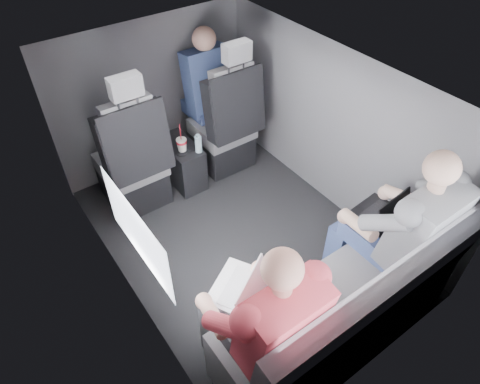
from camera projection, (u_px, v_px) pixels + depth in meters
floor at (240, 238)px, 3.41m from camera, size 2.60×2.60×0.00m
ceiling at (239, 85)px, 2.50m from camera, size 2.60×2.60×0.00m
panel_left at (118, 229)px, 2.56m from camera, size 0.02×2.60×1.35m
panel_right at (333, 130)px, 3.34m from camera, size 0.02×2.60×1.35m
panel_front at (153, 96)px, 3.73m from camera, size 1.80×0.02×1.35m
panel_back at (388, 306)px, 2.17m from camera, size 1.80×0.02×1.35m
side_window at (137, 233)px, 2.24m from camera, size 0.02×0.75×0.42m
seatbelt at (236, 98)px, 3.46m from camera, size 0.35×0.11×0.59m
front_seat_left at (134, 166)px, 3.45m from camera, size 0.52×0.58×1.26m
front_seat_right at (226, 129)px, 3.83m from camera, size 0.52×0.58×1.26m
center_console at (182, 163)px, 3.80m from camera, size 0.24×0.48×0.41m
rear_bench at (343, 312)px, 2.56m from camera, size 1.60×0.57×0.92m
soda_cup at (182, 145)px, 3.55m from camera, size 0.09×0.09×0.27m
water_bottle at (198, 144)px, 3.54m from camera, size 0.06×0.06×0.17m
laptop_white at (243, 289)px, 2.30m from camera, size 0.41×0.46×0.25m
laptop_black at (381, 212)px, 2.73m from camera, size 0.33×0.31×0.23m
passenger_rear_left at (263, 319)px, 2.16m from camera, size 0.52×0.64×1.25m
passenger_rear_right at (399, 228)px, 2.60m from camera, size 0.54×0.65×1.28m
passenger_front_right at (207, 83)px, 3.75m from camera, size 0.40×0.40×0.82m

